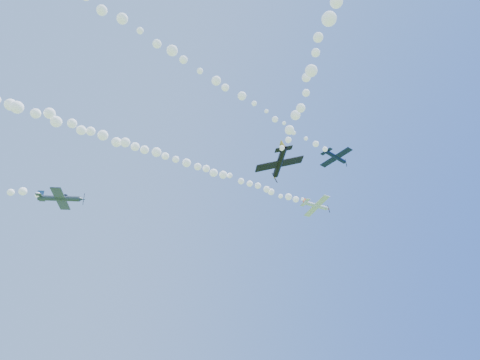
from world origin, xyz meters
name	(u,v)px	position (x,y,z in m)	size (l,w,h in m)	color
plane_white	(316,206)	(24.90, 3.25, 52.07)	(7.53, 7.79, 1.99)	white
smoke_trail_white	(137,146)	(-15.82, 0.79, 51.75)	(77.02, 7.21, 3.11)	white
plane_navy	(336,157)	(16.81, -14.38, 49.38)	(6.20, 6.57, 1.66)	#0B1433
smoke_trail_navy	(94,4)	(-27.19, -25.13, 49.17)	(84.46, 22.36, 2.49)	white
plane_grey	(61,198)	(-25.63, 7.67, 41.50)	(7.93, 8.37, 2.17)	#323B49
plane_black	(279,163)	(2.88, -17.30, 40.64)	(7.40, 7.32, 2.88)	black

